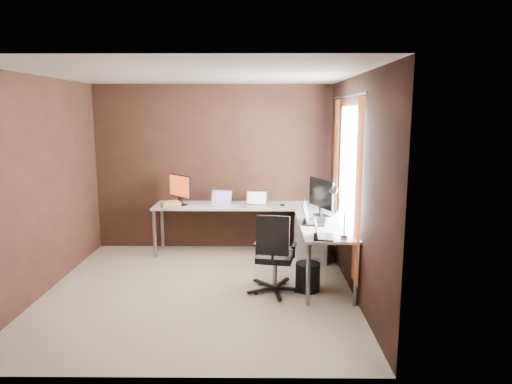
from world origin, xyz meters
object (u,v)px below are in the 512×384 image
(laptop_black_big, at_px, (311,218))
(desk_lamp, at_px, (338,206))
(book_stack, at_px, (171,205))
(drawer_pedestal, at_px, (310,239))
(office_chair, at_px, (275,269))
(wastebasket, at_px, (308,277))
(laptop_white, at_px, (220,202))
(laptop_black_small, at_px, (321,234))
(laptop_silver, at_px, (256,203))
(monitor_right, at_px, (321,195))
(monitor_left, at_px, (180,188))

(laptop_black_big, xyz_separation_m, desk_lamp, (0.21, -0.70, 0.30))
(book_stack, bearing_deg, drawer_pedestal, -4.28)
(office_chair, bearing_deg, drawer_pedestal, 75.94)
(wastebasket, bearing_deg, laptop_white, 128.63)
(wastebasket, bearing_deg, laptop_black_small, -70.76)
(drawer_pedestal, bearing_deg, laptop_silver, 161.95)
(book_stack, distance_m, wastebasket, 2.33)
(monitor_right, bearing_deg, laptop_black_big, 132.45)
(desk_lamp, bearing_deg, drawer_pedestal, 95.13)
(monitor_left, relative_size, office_chair, 0.47)
(monitor_right, xyz_separation_m, laptop_silver, (-0.87, 0.64, -0.23))
(laptop_silver, height_order, laptop_black_small, laptop_silver)
(monitor_left, height_order, monitor_right, monitor_right)
(drawer_pedestal, xyz_separation_m, laptop_white, (-1.30, 0.31, 0.48))
(laptop_silver, relative_size, desk_lamp, 0.64)
(laptop_white, relative_size, laptop_black_small, 1.13)
(monitor_right, bearing_deg, laptop_black_small, 150.51)
(drawer_pedestal, height_order, laptop_white, laptop_white)
(drawer_pedestal, bearing_deg, wastebasket, -97.50)
(drawer_pedestal, relative_size, laptop_silver, 1.68)
(desk_lamp, bearing_deg, book_stack, 143.35)
(office_chair, bearing_deg, laptop_black_big, 54.77)
(monitor_right, relative_size, office_chair, 0.60)
(monitor_right, bearing_deg, laptop_silver, 31.81)
(laptop_silver, distance_m, laptop_black_big, 1.21)
(laptop_white, xyz_separation_m, wastebasket, (1.15, -1.44, -0.61))
(laptop_silver, bearing_deg, monitor_left, -172.30)
(laptop_white, bearing_deg, laptop_silver, 11.60)
(laptop_black_small, xyz_separation_m, book_stack, (-1.95, 1.57, -0.00))
(laptop_white, xyz_separation_m, laptop_black_big, (1.22, -1.04, 0.01))
(laptop_silver, bearing_deg, laptop_black_big, -42.77)
(desk_lamp, bearing_deg, laptop_silver, 118.15)
(laptop_white, distance_m, laptop_silver, 0.53)
(laptop_black_small, bearing_deg, monitor_right, -0.50)
(laptop_white, relative_size, laptop_black_big, 0.84)
(monitor_right, distance_m, office_chair, 1.26)
(laptop_white, relative_size, office_chair, 0.39)
(laptop_silver, distance_m, wastebasket, 1.64)
(book_stack, xyz_separation_m, office_chair, (1.46, -1.34, -0.49))
(laptop_black_big, bearing_deg, monitor_left, 70.49)
(monitor_right, bearing_deg, monitor_left, 48.21)
(wastebasket, bearing_deg, office_chair, -172.29)
(laptop_silver, relative_size, office_chair, 0.37)
(laptop_black_small, relative_size, desk_lamp, 0.58)
(drawer_pedestal, relative_size, laptop_black_big, 1.36)
(laptop_black_small, bearing_deg, laptop_silver, 30.54)
(monitor_right, height_order, desk_lamp, desk_lamp)
(laptop_black_small, xyz_separation_m, wastebasket, (-0.10, 0.29, -0.61))
(desk_lamp, xyz_separation_m, wastebasket, (-0.28, 0.30, -0.92))
(desk_lamp, xyz_separation_m, office_chair, (-0.67, 0.25, -0.80))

